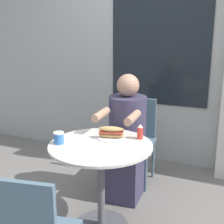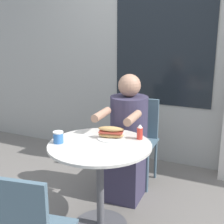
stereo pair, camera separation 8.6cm
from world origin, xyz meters
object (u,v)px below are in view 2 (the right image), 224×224
sandwich_on_plate (111,133)px  drink_cup (58,137)px  diner_chair (139,132)px  condiment_bottle (140,132)px  cafe_table (100,166)px  seated_diner (127,145)px

sandwich_on_plate → drink_cup: (-0.32, -0.26, 0.00)m
diner_chair → condiment_bottle: bearing=106.9°
cafe_table → condiment_bottle: condiment_bottle is taller
cafe_table → condiment_bottle: 0.41m
cafe_table → drink_cup: 0.40m
seated_diner → cafe_table: bearing=88.0°
drink_cup → condiment_bottle: size_ratio=0.74×
diner_chair → seated_diner: bearing=87.9°
cafe_table → drink_cup: drink_cup is taller
seated_diner → condiment_bottle: (0.25, -0.35, 0.27)m
drink_cup → seated_diner: bearing=67.7°
sandwich_on_plate → drink_cup: size_ratio=2.43×
cafe_table → diner_chair: bearing=91.3°
cafe_table → sandwich_on_plate: 0.28m
sandwich_on_plate → condiment_bottle: size_ratio=1.79×
seated_diner → drink_cup: seated_diner is taller
sandwich_on_plate → diner_chair: bearing=93.2°
diner_chair → drink_cup: size_ratio=9.63×
cafe_table → seated_diner: bearing=91.3°
seated_diner → sandwich_on_plate: seated_diner is taller
diner_chair → drink_cup: bearing=71.7°
diner_chair → condiment_bottle: (0.26, -0.70, 0.26)m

